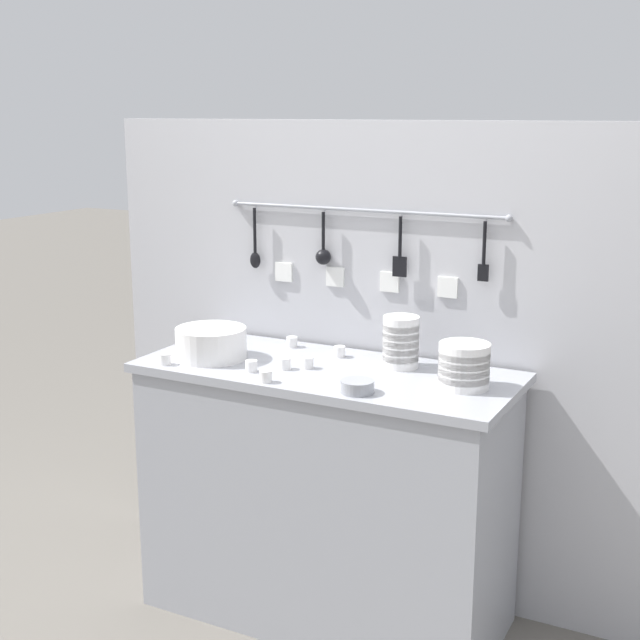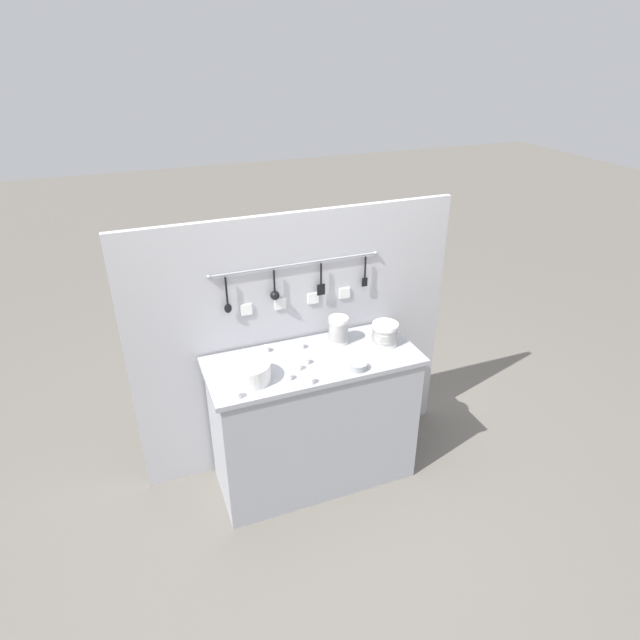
% 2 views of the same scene
% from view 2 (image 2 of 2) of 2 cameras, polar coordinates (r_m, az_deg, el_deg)
% --- Properties ---
extents(ground_plane, '(20.00, 20.00, 0.00)m').
position_cam_2_polar(ground_plane, '(3.73, -0.63, -16.06)').
color(ground_plane, '#666059').
extents(counter, '(1.27, 0.54, 0.91)m').
position_cam_2_polar(counter, '(3.43, -0.67, -10.59)').
color(counter, '#9EA0A8').
rests_on(counter, ground).
extents(back_wall, '(2.07, 0.09, 1.71)m').
position_cam_2_polar(back_wall, '(3.43, -2.51, -2.35)').
color(back_wall, '#B2B2B7').
rests_on(back_wall, ground).
extents(bowl_stack_nested_right, '(0.12, 0.12, 0.17)m').
position_cam_2_polar(bowl_stack_nested_right, '(3.29, 1.97, -1.09)').
color(bowl_stack_nested_right, white).
rests_on(bowl_stack_nested_right, counter).
extents(bowl_stack_back_corner, '(0.16, 0.16, 0.14)m').
position_cam_2_polar(bowl_stack_back_corner, '(3.31, 6.93, -1.47)').
color(bowl_stack_back_corner, white).
rests_on(bowl_stack_back_corner, counter).
extents(plate_stack, '(0.25, 0.25, 0.11)m').
position_cam_2_polar(plate_stack, '(2.98, -7.65, -5.50)').
color(plate_stack, white).
rests_on(plate_stack, counter).
extents(steel_mixing_bowl, '(0.10, 0.10, 0.04)m').
position_cam_2_polar(steel_mixing_bowl, '(3.07, 4.11, -4.90)').
color(steel_mixing_bowl, '#93969E').
rests_on(steel_mixing_bowl, counter).
extents(cup_centre, '(0.04, 0.04, 0.04)m').
position_cam_2_polar(cup_centre, '(3.25, -5.76, -3.06)').
color(cup_centre, white).
rests_on(cup_centre, counter).
extents(cup_back_left, '(0.04, 0.04, 0.04)m').
position_cam_2_polar(cup_back_left, '(2.87, -8.74, -7.86)').
color(cup_back_left, white).
rests_on(cup_back_left, counter).
extents(cup_by_caddy, '(0.04, 0.04, 0.04)m').
position_cam_2_polar(cup_by_caddy, '(2.98, -3.34, -6.03)').
color(cup_by_caddy, white).
rests_on(cup_by_caddy, counter).
extents(cup_edge_far, '(0.04, 0.04, 0.04)m').
position_cam_2_polar(cup_edge_far, '(3.12, -1.49, -4.35)').
color(cup_edge_far, white).
rests_on(cup_edge_far, counter).
extents(cup_front_left, '(0.04, 0.04, 0.04)m').
position_cam_2_polar(cup_front_left, '(3.06, -2.30, -4.98)').
color(cup_front_left, white).
rests_on(cup_front_left, counter).
extents(cup_back_right, '(0.04, 0.04, 0.04)m').
position_cam_2_polar(cup_back_right, '(3.27, -2.00, -2.70)').
color(cup_back_right, white).
rests_on(cup_back_right, counter).
extents(cup_beside_plates, '(0.04, 0.04, 0.04)m').
position_cam_2_polar(cup_beside_plates, '(2.95, -0.96, -6.44)').
color(cup_beside_plates, white).
rests_on(cup_beside_plates, counter).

